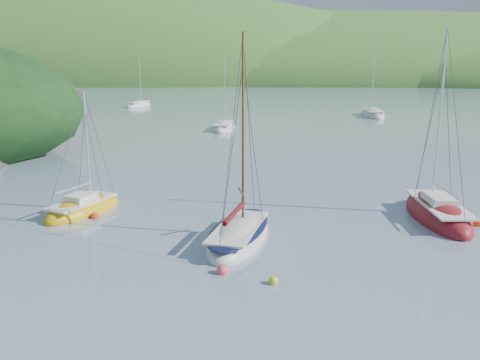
# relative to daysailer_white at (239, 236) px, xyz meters

# --- Properties ---
(ground) EXTENTS (700.00, 700.00, 0.00)m
(ground) POSITION_rel_daysailer_white_xyz_m (1.69, -4.59, -0.23)
(ground) COLOR gray
(ground) RESTS_ON ground
(shoreline_hills) EXTENTS (690.00, 135.00, 56.00)m
(shoreline_hills) POSITION_rel_daysailer_white_xyz_m (-7.97, 167.83, -0.23)
(shoreline_hills) COLOR #2F6C29
(shoreline_hills) RESTS_ON ground
(daysailer_white) EXTENTS (3.64, 7.09, 10.40)m
(daysailer_white) POSITION_rel_daysailer_white_xyz_m (0.00, 0.00, 0.00)
(daysailer_white) COLOR white
(daysailer_white) RESTS_ON ground
(sloop_red) EXTENTS (3.10, 7.54, 10.90)m
(sloop_red) POSITION_rel_daysailer_white_xyz_m (10.45, 4.26, -0.02)
(sloop_red) COLOR maroon
(sloop_red) RESTS_ON ground
(sailboat_yellow) EXTENTS (4.07, 5.96, 7.35)m
(sailboat_yellow) POSITION_rel_daysailer_white_xyz_m (-9.08, 3.92, -0.06)
(sailboat_yellow) COLOR gold
(sailboat_yellow) RESTS_ON ground
(distant_sloop_a) EXTENTS (2.66, 6.76, 9.50)m
(distant_sloop_a) POSITION_rel_daysailer_white_xyz_m (-4.62, 36.85, -0.06)
(distant_sloop_a) COLOR white
(distant_sloop_a) RESTS_ON ground
(distant_sloop_b) EXTENTS (3.13, 7.99, 11.23)m
(distant_sloop_b) POSITION_rel_daysailer_white_xyz_m (14.65, 51.28, -0.04)
(distant_sloop_b) COLOR white
(distant_sloop_b) RESTS_ON ground
(distant_sloop_c) EXTENTS (4.15, 6.65, 8.95)m
(distant_sloop_c) POSITION_rel_daysailer_white_xyz_m (-21.33, 62.08, -0.07)
(distant_sloop_c) COLOR white
(distant_sloop_c) RESTS_ON ground
(mooring_buoys) EXTENTS (20.76, 8.40, 0.50)m
(mooring_buoys) POSITION_rel_daysailer_white_xyz_m (2.28, -0.26, -0.11)
(mooring_buoys) COLOR #CFE128
(mooring_buoys) RESTS_ON ground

